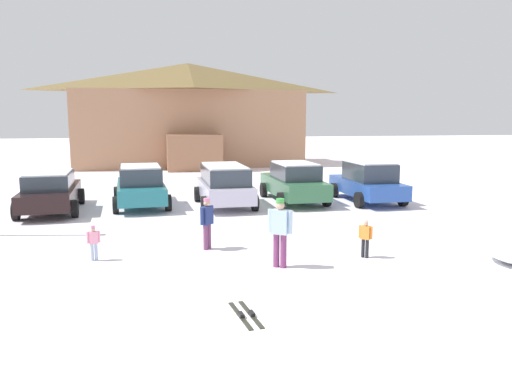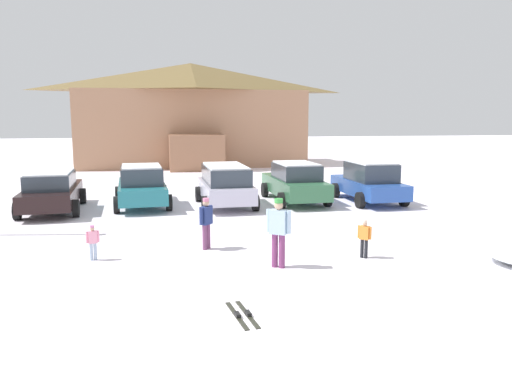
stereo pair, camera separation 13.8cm
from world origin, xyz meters
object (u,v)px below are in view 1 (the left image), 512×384
Objects in this scene: parked_silver_wagon at (224,184)px; skier_child_in_orange_jacket at (365,236)px; parked_teal_hatchback at (141,186)px; parked_black_sedan at (50,191)px; ski_lodge at (189,114)px; parked_blue_hatchback at (368,182)px; skier_child_in_pink_snowsuit at (94,241)px; pair_of_skis at (246,315)px; skier_teen_in_navy_coat at (207,221)px; skier_adult_in_blue_parka at (280,229)px; parked_green_coupe at (294,182)px.

skier_child_in_orange_jacket is at bearing -71.32° from parked_silver_wagon.
skier_child_in_orange_jacket is (6.02, -8.56, -0.28)m from parked_teal_hatchback.
ski_lodge is at bearing 71.69° from parked_black_sedan.
parked_teal_hatchback is (3.30, 0.58, 0.04)m from parked_black_sedan.
parked_blue_hatchback is at bearing 0.10° from parked_black_sedan.
parked_teal_hatchback reaches higher than parked_black_sedan.
parked_blue_hatchback is (6.07, -0.01, -0.04)m from parked_silver_wagon.
ski_lodge is 18.86× the size of skier_child_in_pink_snowsuit.
parked_blue_hatchback is at bearing -3.39° from parked_teal_hatchback.
parked_blue_hatchback is (12.69, 0.02, 0.07)m from parked_black_sedan.
ski_lodge is at bearing 97.27° from skier_child_in_orange_jacket.
skier_child_in_pink_snowsuit is at bearing -97.83° from ski_lodge.
pair_of_skis is (-3.58, -3.20, -0.54)m from skier_child_in_orange_jacket.
skier_child_in_orange_jacket is 0.70× the size of skier_teen_in_navy_coat.
pair_of_skis is at bearing -62.83° from parked_black_sedan.
parked_silver_wagon is (0.62, -18.08, -2.87)m from ski_lodge.
parked_black_sedan reaches higher than skier_child_in_pink_snowsuit.
pair_of_skis is at bearing -52.20° from skier_child_in_pink_snowsuit.
ski_lodge is at bearing 88.64° from skier_teen_in_navy_coat.
ski_lodge is at bearing 81.27° from parked_teal_hatchback.
skier_child_in_orange_jacket is at bearing 10.41° from skier_adult_in_blue_parka.
pair_of_skis is (0.33, -4.72, -0.77)m from skier_teen_in_navy_coat.
skier_adult_in_blue_parka is 2.51m from skier_teen_in_navy_coat.
skier_teen_in_navy_coat is (-0.58, -24.57, -2.98)m from ski_lodge.
ski_lodge is 18.31m from parked_silver_wagon.
parked_blue_hatchback reaches higher than parked_black_sedan.
parked_silver_wagon reaches higher than skier_child_in_orange_jacket.
ski_lodge is 26.49m from skier_child_in_orange_jacket.
ski_lodge is 3.90× the size of parked_silver_wagon.
skier_adult_in_blue_parka reaches higher than parked_black_sedan.
skier_adult_in_blue_parka is 3.18m from pair_of_skis.
parked_black_sedan is 3.61× the size of pair_of_skis.
parked_silver_wagon and skier_adult_in_blue_parka have the same top height.
parked_green_coupe is 5.38× the size of skier_child_in_pink_snowsuit.
ski_lodge is at bearing 91.97° from parked_silver_wagon.
skier_adult_in_blue_parka is at bearing -67.64° from parked_teal_hatchback.
skier_child_in_pink_snowsuit is at bearing -145.15° from parked_blue_hatchback.
parked_green_coupe is at bearing 71.75° from pair_of_skis.
parked_teal_hatchback reaches higher than skier_child_in_orange_jacket.
parked_blue_hatchback is at bearing 41.68° from skier_teen_in_navy_coat.
skier_teen_in_navy_coat reaches higher than skier_child_in_orange_jacket.
parked_green_coupe is 8.57m from skier_child_in_orange_jacket.
parked_black_sedan is at bearing 117.17° from pair_of_skis.
parked_teal_hatchback is at bearing 9.93° from parked_black_sedan.
parked_green_coupe is (3.63, -17.52, -2.92)m from ski_lodge.
skier_teen_in_navy_coat reaches higher than pair_of_skis.
parked_green_coupe is at bearing 169.58° from parked_blue_hatchback.
skier_child_in_pink_snowsuit is 0.66× the size of pair_of_skis.
parked_black_sedan is 1.02× the size of parked_green_coupe.
parked_blue_hatchback is at bearing 67.18° from skier_child_in_orange_jacket.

